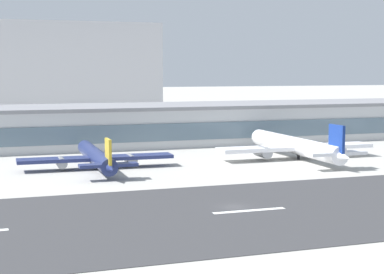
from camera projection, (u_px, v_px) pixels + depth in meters
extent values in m
plane|color=#B2AFA8|center=(234.00, 207.00, 100.28)|extent=(1400.00, 1400.00, 0.00)
cube|color=#38383A|center=(242.00, 211.00, 97.09)|extent=(800.00, 43.37, 0.08)
cube|color=white|center=(249.00, 211.00, 97.46)|extent=(12.00, 1.20, 0.01)
cube|color=#B7BABC|center=(151.00, 126.00, 186.29)|extent=(203.78, 29.45, 10.66)
cube|color=slate|center=(165.00, 132.00, 172.34)|extent=(197.67, 0.30, 4.80)
cube|color=gray|center=(151.00, 106.00, 185.67)|extent=(205.82, 29.74, 1.00)
cube|color=#BCBCC1|center=(26.00, 68.00, 316.53)|extent=(135.09, 31.63, 46.02)
cylinder|color=navy|center=(96.00, 156.00, 139.72)|extent=(4.23, 35.14, 3.51)
sphere|color=navy|center=(85.00, 147.00, 156.35)|extent=(3.33, 3.33, 3.33)
cone|color=navy|center=(110.00, 168.00, 123.10)|extent=(3.29, 6.38, 3.16)
cube|color=navy|center=(96.00, 158.00, 139.10)|extent=(34.40, 5.97, 0.77)
cylinder|color=gray|center=(131.00, 159.00, 141.48)|extent=(2.38, 4.96, 2.28)
cylinder|color=gray|center=(61.00, 163.00, 136.85)|extent=(2.38, 4.96, 2.28)
cube|color=navy|center=(108.00, 165.00, 124.39)|extent=(11.72, 3.13, 0.62)
cube|color=gold|center=(108.00, 153.00, 124.13)|extent=(0.66, 4.75, 5.61)
cylinder|color=black|center=(97.00, 167.00, 138.30)|extent=(0.63, 0.63, 0.96)
cylinder|color=white|center=(294.00, 145.00, 155.57)|extent=(4.20, 41.97, 4.20)
sphere|color=white|center=(259.00, 137.00, 175.33)|extent=(3.99, 3.99, 3.99)
cone|color=white|center=(340.00, 156.00, 135.81)|extent=(3.78, 7.55, 3.78)
cube|color=white|center=(296.00, 147.00, 154.83)|extent=(40.28, 6.30, 0.92)
cylinder|color=gray|center=(328.00, 149.00, 157.80)|extent=(2.73, 5.88, 2.73)
cylinder|color=gray|center=(263.00, 152.00, 152.01)|extent=(2.73, 5.88, 2.73)
cube|color=white|center=(336.00, 153.00, 137.35)|extent=(13.70, 3.46, 0.74)
cube|color=navy|center=(337.00, 140.00, 137.04)|extent=(0.67, 5.67, 6.71)
cylinder|color=black|center=(298.00, 157.00, 153.88)|extent=(0.76, 0.76, 1.15)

